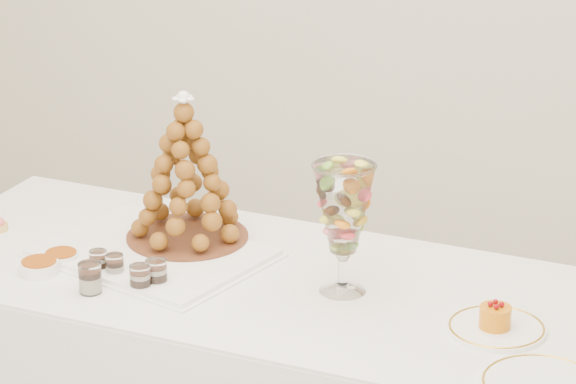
% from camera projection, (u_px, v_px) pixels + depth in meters
% --- Properties ---
extents(lace_tray, '(0.64, 0.54, 0.02)m').
position_uv_depth(lace_tray, '(153.00, 253.00, 3.58)').
color(lace_tray, white).
rests_on(lace_tray, buffet_table).
extents(macaron_vase, '(0.15, 0.15, 0.33)m').
position_uv_depth(macaron_vase, '(344.00, 210.00, 3.30)').
color(macaron_vase, white).
rests_on(macaron_vase, buffet_table).
extents(cake_plate, '(0.23, 0.23, 0.01)m').
position_uv_depth(cake_plate, '(496.00, 329.00, 3.18)').
color(cake_plate, white).
rests_on(cake_plate, buffet_table).
extents(verrine_a, '(0.06, 0.06, 0.06)m').
position_uv_depth(verrine_a, '(98.00, 262.00, 3.47)').
color(verrine_a, white).
rests_on(verrine_a, buffet_table).
extents(verrine_b, '(0.06, 0.06, 0.06)m').
position_uv_depth(verrine_b, '(115.00, 266.00, 3.45)').
color(verrine_b, white).
rests_on(verrine_b, buffet_table).
extents(verrine_c, '(0.05, 0.05, 0.07)m').
position_uv_depth(verrine_c, '(156.00, 274.00, 3.39)').
color(verrine_c, white).
rests_on(verrine_c, buffet_table).
extents(verrine_d, '(0.07, 0.07, 0.08)m').
position_uv_depth(verrine_d, '(90.00, 278.00, 3.36)').
color(verrine_d, white).
rests_on(verrine_d, buffet_table).
extents(verrine_e, '(0.06, 0.06, 0.07)m').
position_uv_depth(verrine_e, '(140.00, 279.00, 3.36)').
color(verrine_e, white).
rests_on(verrine_e, buffet_table).
extents(ramekin_back, '(0.09, 0.09, 0.03)m').
position_uv_depth(ramekin_back, '(61.00, 258.00, 3.53)').
color(ramekin_back, white).
rests_on(ramekin_back, buffet_table).
extents(ramekin_front, '(0.10, 0.10, 0.03)m').
position_uv_depth(ramekin_front, '(39.00, 267.00, 3.48)').
color(ramekin_front, white).
rests_on(ramekin_front, buffet_table).
extents(croquembouche, '(0.33, 0.33, 0.41)m').
position_uv_depth(croquembouche, '(185.00, 168.00, 3.58)').
color(croquembouche, '#5E2F18').
rests_on(croquembouche, lace_tray).
extents(mousse_cake, '(0.07, 0.07, 0.07)m').
position_uv_depth(mousse_cake, '(495.00, 317.00, 3.16)').
color(mousse_cake, orange).
rests_on(mousse_cake, cake_plate).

